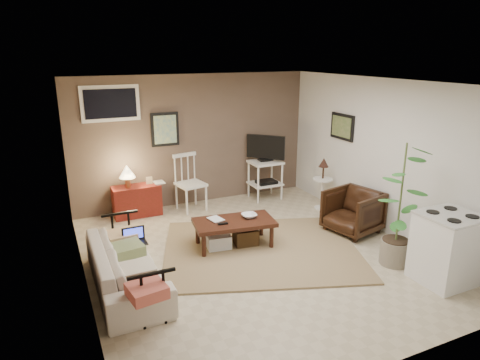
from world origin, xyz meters
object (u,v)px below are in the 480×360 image
spindle_chair (190,184)px  tv_stand (266,166)px  sofa (125,259)px  armchair (353,210)px  red_console (136,198)px  side_table (323,178)px  stove (447,248)px  potted_plant (400,201)px  coffee_table (234,231)px

spindle_chair → tv_stand: (1.52, -0.03, 0.19)m
sofa → armchair: bearing=-87.3°
red_console → spindle_chair: spindle_chair is taller
spindle_chair → armchair: (2.01, -2.06, -0.10)m
red_console → side_table: 3.34m
sofa → red_console: 2.41m
armchair → stove: stove is taller
red_console → side_table: bearing=-18.8°
potted_plant → red_console: bearing=130.7°
sofa → armchair: 3.58m
red_console → potted_plant: bearing=-49.3°
spindle_chair → armchair: 2.88m
coffee_table → side_table: side_table is taller
sofa → potted_plant: size_ratio=1.11×
sofa → spindle_chair: bearing=-35.2°
coffee_table → spindle_chair: bearing=92.3°
spindle_chair → coffee_table: bearing=-87.7°
tv_stand → side_table: (0.67, -0.94, -0.07)m
sofa → potted_plant: (3.41, -0.93, 0.54)m
potted_plant → side_table: bearing=80.9°
tv_stand → stove: tv_stand is taller
side_table → potted_plant: potted_plant is taller
tv_stand → potted_plant: potted_plant is taller
red_console → potted_plant: size_ratio=0.55×
red_console → side_table: (3.16, -1.08, 0.27)m
spindle_chair → side_table: 2.40m
sofa → stove: size_ratio=2.09×
side_table → potted_plant: (-0.35, -2.18, 0.32)m
armchair → potted_plant: (-0.17, -1.10, 0.53)m
armchair → side_table: bearing=157.0°
coffee_table → tv_stand: (1.45, 1.73, 0.42)m
armchair → stove: 1.70m
red_console → spindle_chair: 0.98m
sofa → armchair: (3.58, 0.17, 0.01)m
red_console → stove: (3.04, -3.86, 0.12)m
potted_plant → stove: bearing=-68.4°
coffee_table → spindle_chair: size_ratio=1.21×
spindle_chair → stove: size_ratio=1.13×
spindle_chair → side_table: spindle_chair is taller
red_console → stove: 4.92m
spindle_chair → stove: (2.08, -3.76, -0.03)m
stove → potted_plant: bearing=111.6°
sofa → side_table: 3.98m
side_table → sofa: bearing=-161.5°
coffee_table → side_table: 2.29m
coffee_table → stove: bearing=-44.9°
potted_plant → armchair: bearing=81.4°
spindle_chair → side_table: size_ratio=1.07×
potted_plant → coffee_table: bearing=141.7°
coffee_table → tv_stand: 2.29m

